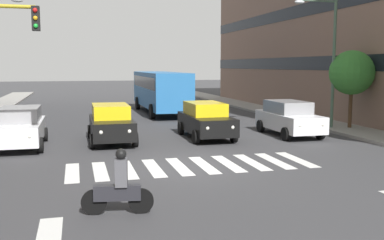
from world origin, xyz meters
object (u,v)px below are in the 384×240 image
Objects in this scene: car_0 at (289,118)px; bus_behind_traffic at (160,88)px; car_2 at (111,123)px; street_lamp_left at (328,50)px; car_3 at (20,127)px; motorcycle_with_rider at (119,187)px; car_1 at (206,120)px; street_tree_1 at (352,73)px.

bus_behind_traffic is (4.26, -12.09, 0.97)m from car_0.
street_lamp_left is at bearing -175.58° from car_2.
car_3 is at bearing 4.66° from street_lamp_left.
bus_behind_traffic is at bearing -110.86° from car_2.
car_3 is at bearing -71.61° from motorcycle_with_rider.
motorcycle_with_rider is (0.61, 10.11, -0.24)m from car_2.
motorcycle_with_rider is at bearing 86.53° from car_2.
street_lamp_left is (-2.74, -1.12, 3.43)m from car_0.
car_0 is at bearing 109.43° from bus_behind_traffic.
bus_behind_traffic reaches higher than car_2.
car_3 is (12.63, 0.13, 0.00)m from car_0.
car_2 is 3.87m from car_3.
car_0 reaches higher than motorcycle_with_rider.
car_1 and car_3 have the same top height.
motorcycle_with_rider is (5.13, 10.14, -0.24)m from car_1.
bus_behind_traffic is 13.24m from street_lamp_left.
car_0 is at bearing -133.55° from motorcycle_with_rider.
street_tree_1 is (-8.33, 11.25, 1.24)m from bus_behind_traffic.
car_0 is 1.07× the size of street_tree_1.
street_tree_1 is (-8.33, -0.58, 2.22)m from car_1.
street_tree_1 is at bearing -177.30° from car_2.
car_2 is at bearing 2.70° from street_tree_1.
bus_behind_traffic is 6.20× the size of motorcycle_with_rider.
car_3 is at bearing 0.61° from car_0.
car_0 is 0.65× the size of street_lamp_left.
street_tree_1 reaches higher than car_1.
car_0 and car_2 have the same top height.
car_3 is 0.42× the size of bus_behind_traffic.
car_0 is at bearing 11.62° from street_tree_1.
street_lamp_left reaches higher than bus_behind_traffic.
street_lamp_left is at bearing -157.75° from car_0.
bus_behind_traffic is at bearing -103.15° from motorcycle_with_rider.
motorcycle_with_rider is 17.38m from street_tree_1.
car_1 is 0.42× the size of bus_behind_traffic.
car_0 is 0.42× the size of bus_behind_traffic.
car_2 is at bearing -174.61° from car_3.
bus_behind_traffic is (-8.37, -12.22, 0.97)m from car_3.
car_3 is 15.80m from street_lamp_left.
street_lamp_left reaches higher than motorcycle_with_rider.
street_lamp_left is (-11.52, -0.89, 3.43)m from car_2.
car_0 is 13.64m from motorcycle_with_rider.
bus_behind_traffic is (0.00, -11.83, 0.97)m from car_1.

